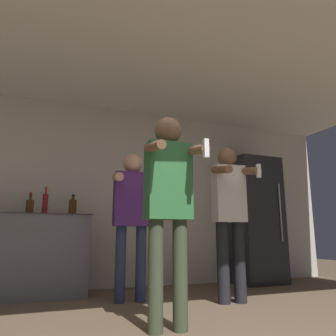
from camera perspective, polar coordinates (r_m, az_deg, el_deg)
wall_back at (r=4.79m, az=-7.74°, el=-4.71°), size 7.00×0.06×2.55m
ceiling_slab at (r=3.73m, az=-0.88°, el=18.49°), size 7.00×3.67×0.05m
refrigerator at (r=5.30m, az=14.79°, el=-8.64°), size 0.72×0.67×1.90m
counter at (r=4.29m, az=-22.72°, el=-13.82°), size 1.30×0.65×0.95m
bottle_amber_bourbon at (r=4.32m, az=-22.93°, el=-6.15°), size 0.09×0.09×0.27m
bottle_red_label at (r=4.34m, az=-16.28°, el=-6.48°), size 0.10×0.10×0.27m
bottle_green_wine at (r=4.33m, az=-20.63°, el=-5.80°), size 0.06×0.06×0.36m
person_woman_foreground at (r=2.62m, az=0.07°, el=-4.84°), size 0.43×0.51×1.67m
person_man_side at (r=3.73m, az=10.69°, el=-7.15°), size 0.46×0.55×1.70m
person_spectator_back at (r=3.75m, az=-6.27°, el=-7.01°), size 0.50×0.45×1.63m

